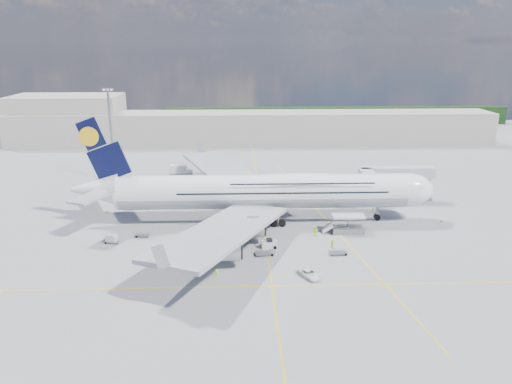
{
  "coord_description": "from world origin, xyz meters",
  "views": [
    {
      "loc": [
        -5.06,
        -91.7,
        37.58
      ],
      "look_at": [
        -1.58,
        8.0,
        7.26
      ],
      "focal_mm": 35.0,
      "sensor_mm": 36.0,
      "label": 1
    }
  ],
  "objects_px": {
    "dolly_nose_near": "(264,253)",
    "cargo_loader": "(347,226)",
    "dolly_back": "(112,238)",
    "dolly_row_b": "(203,252)",
    "cone_nose": "(441,221)",
    "catering_truck_inner": "(239,189)",
    "dolly_row_c": "(195,237)",
    "cone_wing_left_inner": "(218,192)",
    "service_van": "(309,274)",
    "crew_loader": "(332,244)",
    "crew_van": "(315,231)",
    "crew_tug": "(217,273)",
    "jet_bridge": "(387,176)",
    "dolly_row_a": "(142,235)",
    "crew_nose": "(373,208)",
    "cone_wing_left_outer": "(212,193)",
    "cone_tail": "(107,212)",
    "dolly_nose_far": "(338,252)",
    "catering_truck_outer": "(181,172)",
    "cone_wing_right_outer": "(182,271)",
    "cone_wing_right_inner": "(195,233)",
    "airliner": "(264,191)",
    "crew_wing": "(242,237)",
    "light_mast": "(111,134)",
    "baggage_tug": "(269,244)"
  },
  "relations": [
    {
      "from": "airliner",
      "to": "catering_truck_outer",
      "type": "xyz_separation_m",
      "value": [
        -21.86,
        35.73,
        -5.01
      ]
    },
    {
      "from": "dolly_back",
      "to": "crew_van",
      "type": "bearing_deg",
      "value": 18.44
    },
    {
      "from": "jet_bridge",
      "to": "dolly_row_a",
      "type": "bearing_deg",
      "value": -160.74
    },
    {
      "from": "dolly_nose_far",
      "to": "catering_truck_outer",
      "type": "xyz_separation_m",
      "value": [
        -34.56,
        53.74,
        1.49
      ]
    },
    {
      "from": "dolly_nose_near",
      "to": "dolly_row_c",
      "type": "bearing_deg",
      "value": 140.9
    },
    {
      "from": "dolly_back",
      "to": "dolly_nose_near",
      "type": "height_order",
      "value": "dolly_back"
    },
    {
      "from": "cone_wing_left_inner",
      "to": "cone_wing_right_outer",
      "type": "distance_m",
      "value": 46.22
    },
    {
      "from": "crew_loader",
      "to": "dolly_back",
      "type": "bearing_deg",
      "value": -162.93
    },
    {
      "from": "crew_tug",
      "to": "cone_wing_left_outer",
      "type": "xyz_separation_m",
      "value": [
        -3.14,
        46.87,
        -0.51
      ]
    },
    {
      "from": "dolly_row_b",
      "to": "cone_wing_left_inner",
      "type": "xyz_separation_m",
      "value": [
        1.07,
        40.26,
        -0.87
      ]
    },
    {
      "from": "crew_loader",
      "to": "crew_van",
      "type": "height_order",
      "value": "crew_van"
    },
    {
      "from": "crew_van",
      "to": "dolly_nose_far",
      "type": "bearing_deg",
      "value": 160.02
    },
    {
      "from": "dolly_row_c",
      "to": "cone_wing_left_inner",
      "type": "distance_m",
      "value": 32.53
    },
    {
      "from": "dolly_row_a",
      "to": "crew_van",
      "type": "height_order",
      "value": "crew_van"
    },
    {
      "from": "jet_bridge",
      "to": "dolly_row_c",
      "type": "height_order",
      "value": "jet_bridge"
    },
    {
      "from": "cone_nose",
      "to": "cone_wing_left_inner",
      "type": "relative_size",
      "value": 1.22
    },
    {
      "from": "dolly_back",
      "to": "dolly_nose_near",
      "type": "relative_size",
      "value": 0.79
    },
    {
      "from": "dolly_row_c",
      "to": "cone_wing_left_outer",
      "type": "relative_size",
      "value": 5.3
    },
    {
      "from": "crew_wing",
      "to": "dolly_row_c",
      "type": "bearing_deg",
      "value": 103.46
    },
    {
      "from": "light_mast",
      "to": "crew_van",
      "type": "bearing_deg",
      "value": -41.27
    },
    {
      "from": "cargo_loader",
      "to": "cone_wing_right_inner",
      "type": "distance_m",
      "value": 30.89
    },
    {
      "from": "cargo_loader",
      "to": "catering_truck_inner",
      "type": "distance_m",
      "value": 32.97
    },
    {
      "from": "dolly_row_a",
      "to": "crew_nose",
      "type": "bearing_deg",
      "value": 25.54
    },
    {
      "from": "dolly_nose_near",
      "to": "cargo_loader",
      "type": "bearing_deg",
      "value": 20.6
    },
    {
      "from": "service_van",
      "to": "crew_loader",
      "type": "bearing_deg",
      "value": 36.36
    },
    {
      "from": "dolly_row_b",
      "to": "dolly_nose_near",
      "type": "bearing_deg",
      "value": -20.46
    },
    {
      "from": "light_mast",
      "to": "dolly_row_a",
      "type": "height_order",
      "value": "light_mast"
    },
    {
      "from": "dolly_back",
      "to": "dolly_nose_near",
      "type": "distance_m",
      "value": 30.09
    },
    {
      "from": "dolly_nose_near",
      "to": "dolly_row_b",
      "type": "bearing_deg",
      "value": 173.17
    },
    {
      "from": "airliner",
      "to": "catering_truck_outer",
      "type": "bearing_deg",
      "value": 121.46
    },
    {
      "from": "cone_nose",
      "to": "catering_truck_inner",
      "type": "bearing_deg",
      "value": 156.11
    },
    {
      "from": "cargo_loader",
      "to": "dolly_nose_near",
      "type": "distance_m",
      "value": 20.46
    },
    {
      "from": "cone_wing_left_inner",
      "to": "baggage_tug",
      "type": "bearing_deg",
      "value": -72.99
    },
    {
      "from": "catering_truck_inner",
      "to": "crew_loader",
      "type": "height_order",
      "value": "catering_truck_inner"
    },
    {
      "from": "cone_tail",
      "to": "cone_wing_left_inner",
      "type": "bearing_deg",
      "value": 30.96
    },
    {
      "from": "catering_truck_inner",
      "to": "cone_wing_right_outer",
      "type": "bearing_deg",
      "value": -93.81
    },
    {
      "from": "catering_truck_outer",
      "to": "cone_wing_right_outer",
      "type": "relative_size",
      "value": 12.71
    },
    {
      "from": "catering_truck_inner",
      "to": "crew_van",
      "type": "height_order",
      "value": "catering_truck_inner"
    },
    {
      "from": "crew_van",
      "to": "crew_tug",
      "type": "xyz_separation_m",
      "value": [
        -19.02,
        -17.74,
        -0.25
      ]
    },
    {
      "from": "dolly_row_b",
      "to": "catering_truck_outer",
      "type": "xyz_separation_m",
      "value": [
        -9.91,
        54.37,
        0.74
      ]
    },
    {
      "from": "cone_wing_left_inner",
      "to": "crew_nose",
      "type": "bearing_deg",
      "value": -24.8
    },
    {
      "from": "baggage_tug",
      "to": "airliner",
      "type": "bearing_deg",
      "value": 85.26
    },
    {
      "from": "dolly_row_b",
      "to": "dolly_nose_near",
      "type": "xyz_separation_m",
      "value": [
        11.11,
        0.82,
        -0.72
      ]
    },
    {
      "from": "crew_van",
      "to": "crew_tug",
      "type": "distance_m",
      "value": 26.01
    },
    {
      "from": "jet_bridge",
      "to": "crew_nose",
      "type": "height_order",
      "value": "jet_bridge"
    },
    {
      "from": "airliner",
      "to": "crew_nose",
      "type": "height_order",
      "value": "airliner"
    },
    {
      "from": "crew_tug",
      "to": "cone_wing_right_outer",
      "type": "distance_m",
      "value": 6.46
    },
    {
      "from": "catering_truck_outer",
      "to": "crew_van",
      "type": "relative_size",
      "value": 3.31
    },
    {
      "from": "dolly_row_b",
      "to": "crew_tug",
      "type": "bearing_deg",
      "value": -95.84
    },
    {
      "from": "service_van",
      "to": "airliner",
      "type": "bearing_deg",
      "value": 75.97
    }
  ]
}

